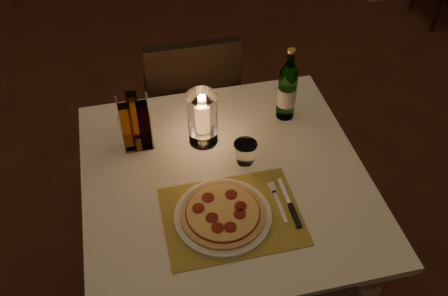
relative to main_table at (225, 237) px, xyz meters
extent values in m
cube|color=#472317|center=(-0.13, 0.64, -0.38)|extent=(8.00, 10.00, 0.02)
cube|color=white|center=(0.00, 0.00, -0.02)|extent=(0.88, 0.88, 0.71)
cube|color=white|center=(0.00, 0.00, 0.35)|extent=(1.00, 1.00, 0.03)
cube|color=black|center=(0.00, 0.80, 0.09)|extent=(0.42, 0.42, 0.05)
cube|color=black|center=(0.00, 0.61, 0.32)|extent=(0.42, 0.05, 0.42)
cylinder|color=black|center=(0.17, 0.97, -0.15)|extent=(0.03, 0.03, 0.44)
cylinder|color=black|center=(-0.17, 0.97, -0.15)|extent=(0.03, 0.03, 0.44)
cylinder|color=black|center=(0.17, 0.63, -0.15)|extent=(0.03, 0.03, 0.44)
cylinder|color=black|center=(-0.17, 0.63, -0.15)|extent=(0.03, 0.03, 0.44)
cube|color=#AC963B|center=(-0.02, -0.18, 0.37)|extent=(0.45, 0.34, 0.00)
cylinder|color=white|center=(-0.05, -0.18, 0.38)|extent=(0.32, 0.32, 0.01)
cylinder|color=#D8B77F|center=(-0.05, -0.18, 0.39)|extent=(0.28, 0.28, 0.01)
cylinder|color=maroon|center=(-0.05, -0.18, 0.40)|extent=(0.24, 0.24, 0.00)
cylinder|color=#EACC7F|center=(-0.05, -0.18, 0.40)|extent=(0.24, 0.24, 0.00)
cylinder|color=maroon|center=(0.01, -0.17, 0.40)|extent=(0.04, 0.04, 0.00)
cylinder|color=maroon|center=(-0.01, -0.12, 0.40)|extent=(0.04, 0.04, 0.00)
cylinder|color=maroon|center=(-0.09, -0.12, 0.40)|extent=(0.04, 0.04, 0.00)
cylinder|color=maroon|center=(-0.12, -0.15, 0.40)|extent=(0.04, 0.04, 0.00)
cylinder|color=maroon|center=(-0.09, -0.20, 0.40)|extent=(0.04, 0.04, 0.00)
cylinder|color=maroon|center=(-0.08, -0.24, 0.40)|extent=(0.04, 0.04, 0.00)
cylinder|color=maroon|center=(-0.04, -0.25, 0.40)|extent=(0.04, 0.04, 0.00)
cylinder|color=maroon|center=(0.00, -0.21, 0.40)|extent=(0.04, 0.04, 0.00)
cube|color=silver|center=(0.14, -0.18, 0.37)|extent=(0.01, 0.14, 0.00)
cube|color=silver|center=(0.14, -0.09, 0.37)|extent=(0.02, 0.05, 0.00)
cube|color=black|center=(0.18, -0.23, 0.38)|extent=(0.02, 0.10, 0.01)
cube|color=silver|center=(0.18, -0.12, 0.37)|extent=(0.01, 0.12, 0.00)
cylinder|color=#65AE5D|center=(0.31, 0.27, 0.47)|extent=(0.07, 0.07, 0.21)
cylinder|color=#65AE5D|center=(0.31, 0.27, 0.64)|extent=(0.03, 0.03, 0.04)
cylinder|color=gold|center=(0.31, 0.27, 0.67)|extent=(0.03, 0.03, 0.01)
cylinder|color=silver|center=(0.31, 0.27, 0.47)|extent=(0.07, 0.07, 0.08)
cylinder|color=white|center=(-0.04, 0.20, 0.37)|extent=(0.11, 0.11, 0.01)
cylinder|color=white|center=(-0.04, 0.20, 0.40)|extent=(0.02, 0.02, 0.04)
cylinder|color=white|center=(-0.04, 0.20, 0.50)|extent=(0.11, 0.11, 0.16)
cylinder|color=white|center=(-0.04, 0.20, 0.49)|extent=(0.03, 0.03, 0.12)
ellipsoid|color=orange|center=(-0.04, 0.20, 0.56)|extent=(0.02, 0.02, 0.03)
cube|color=white|center=(-0.28, 0.25, 0.37)|extent=(0.12, 0.12, 0.01)
cylinder|color=white|center=(-0.34, 0.19, 0.46)|extent=(0.01, 0.01, 0.18)
cylinder|color=white|center=(-0.23, 0.19, 0.46)|extent=(0.01, 0.01, 0.18)
cylinder|color=white|center=(-0.34, 0.30, 0.46)|extent=(0.01, 0.01, 0.18)
cylinder|color=white|center=(-0.23, 0.30, 0.46)|extent=(0.01, 0.01, 0.18)
cube|color=#BF8C33|center=(-0.31, 0.22, 0.47)|extent=(0.04, 0.04, 0.20)
cube|color=#3F1E14|center=(-0.25, 0.22, 0.47)|extent=(0.04, 0.04, 0.20)
cube|color=#BF8C33|center=(-0.28, 0.28, 0.47)|extent=(0.04, 0.04, 0.20)
cylinder|color=black|center=(2.05, 1.77, -0.15)|extent=(0.03, 0.03, 0.44)
camera|label=1|loc=(-0.27, -1.16, 1.68)|focal=40.00mm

